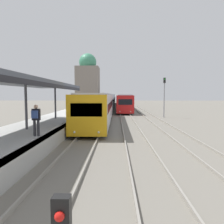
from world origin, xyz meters
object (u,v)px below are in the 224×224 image
at_px(train_far, 121,99).
at_px(signal_mast_far, 164,93).
at_px(person_on_platform, 36,118).
at_px(train_near, 108,101).

relative_size(train_far, signal_mast_far, 12.33).
distance_m(person_on_platform, train_near, 37.00).
bearing_deg(person_on_platform, train_far, 84.17).
xyz_separation_m(train_far, signal_mast_far, (5.09, -35.58, 1.61)).
height_order(train_near, signal_mast_far, signal_mast_far).
bearing_deg(train_near, person_on_platform, -93.44).
xyz_separation_m(person_on_platform, signal_mast_far, (10.57, 18.12, 1.47)).
bearing_deg(person_on_platform, train_near, 86.56).
bearing_deg(person_on_platform, signal_mast_far, 59.75).
bearing_deg(train_far, person_on_platform, -95.83).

